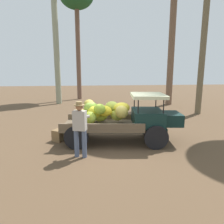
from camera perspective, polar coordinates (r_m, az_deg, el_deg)
name	(u,v)px	position (r m, az deg, el deg)	size (l,w,h in m)	color
ground_plane	(119,142)	(8.15, 1.93, -8.22)	(60.00, 60.00, 0.00)	brown
truck	(123,118)	(7.96, 2.93, -1.58)	(4.58, 2.17, 1.87)	black
farmer	(80,126)	(6.58, -8.81, -3.81)	(0.55, 0.51, 1.80)	#4E5B78
wooden_crate	(60,135)	(8.55, -14.09, -6.05)	(0.59, 0.37, 0.45)	brown
forest_tree_4	(54,0)	(18.36, -15.71, 27.63)	(1.88, 1.88, 9.89)	gray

